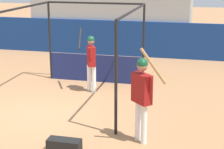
{
  "coord_description": "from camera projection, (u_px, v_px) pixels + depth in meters",
  "views": [
    {
      "loc": [
        4.03,
        -8.36,
        3.66
      ],
      "look_at": [
        1.86,
        0.64,
        1.04
      ],
      "focal_mm": 60.0,
      "sensor_mm": 36.0,
      "label": 1
    }
  ],
  "objects": [
    {
      "name": "ground_plane",
      "position": [
        37.0,
        115.0,
        9.73
      ],
      "size": [
        60.0,
        60.0,
        0.0
      ],
      "primitive_type": "plane",
      "color": "#A8754C"
    },
    {
      "name": "outfield_wall",
      "position": [
        106.0,
        38.0,
        16.3
      ],
      "size": [
        24.0,
        0.12,
        1.52
      ],
      "color": "navy",
      "rests_on": "ground"
    },
    {
      "name": "bleacher_section",
      "position": [
        117.0,
        9.0,
        17.94
      ],
      "size": [
        7.05,
        4.0,
        3.6
      ],
      "color": "#9E9E99",
      "rests_on": "ground"
    },
    {
      "name": "batting_cage",
      "position": [
        87.0,
        52.0,
        11.44
      ],
      "size": [
        3.26,
        3.97,
        2.64
      ],
      "color": "black",
      "rests_on": "ground"
    },
    {
      "name": "player_batter",
      "position": [
        91.0,
        58.0,
        11.31
      ],
      "size": [
        0.7,
        0.77,
        1.9
      ],
      "rotation": [
        0.0,
        0.0,
        1.99
      ],
      "color": "white",
      "rests_on": "ground"
    },
    {
      "name": "player_waiting",
      "position": [
        142.0,
        91.0,
        7.9
      ],
      "size": [
        0.79,
        0.65,
        2.18
      ],
      "rotation": [
        0.0,
        0.0,
        -0.77
      ],
      "color": "white",
      "rests_on": "ground"
    },
    {
      "name": "equipment_bag",
      "position": [
        64.0,
        146.0,
        7.72
      ],
      "size": [
        0.7,
        0.28,
        0.28
      ],
      "color": "black",
      "rests_on": "ground"
    }
  ]
}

